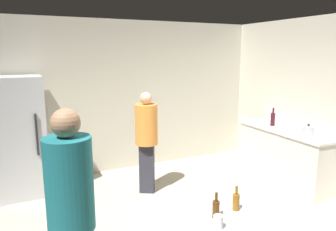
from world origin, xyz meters
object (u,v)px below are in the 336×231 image
wine_bottle_on_counter (273,119)px  plastic_cup_white (218,222)px  person_in_orange_shirt (147,135)px  beer_bottle_amber (236,201)px  kettle (308,130)px  refrigerator (21,137)px  person_in_teal_shirt (71,207)px  beer_bottle_brown (216,209)px

wine_bottle_on_counter → plastic_cup_white: 3.29m
plastic_cup_white → person_in_orange_shirt: 2.42m
beer_bottle_amber → person_in_orange_shirt: (0.01, 2.21, 0.09)m
kettle → beer_bottle_amber: size_ratio=1.06×
refrigerator → plastic_cup_white: bearing=-66.0°
person_in_teal_shirt → person_in_orange_shirt: person_in_teal_shirt is taller
person_in_teal_shirt → person_in_orange_shirt: (1.43, 2.12, -0.13)m
refrigerator → beer_bottle_brown: size_ratio=7.83×
beer_bottle_amber → person_in_teal_shirt: person_in_teal_shirt is taller
kettle → person_in_orange_shirt: bearing=155.3°
person_in_teal_shirt → refrigerator: bearing=138.3°
beer_bottle_brown → beer_bottle_amber: bearing=8.6°
refrigerator → person_in_orange_shirt: refrigerator is taller
plastic_cup_white → person_in_teal_shirt: person_in_teal_shirt is taller
beer_bottle_brown → plastic_cup_white: bearing=-117.4°
kettle → beer_bottle_brown: size_ratio=1.06×
person_in_orange_shirt → wine_bottle_on_counter: bearing=111.9°
plastic_cup_white → person_in_orange_shirt: person_in_orange_shirt is taller
wine_bottle_on_counter → person_in_teal_shirt: (-3.63, -1.81, 0.02)m
beer_bottle_amber → person_in_teal_shirt: 1.43m
beer_bottle_brown → person_in_teal_shirt: bearing=173.8°
beer_bottle_amber → person_in_teal_shirt: size_ratio=0.13×
wine_bottle_on_counter → kettle: bearing=-87.8°
plastic_cup_white → wine_bottle_on_counter: bearing=39.5°
beer_bottle_amber → plastic_cup_white: beer_bottle_amber is taller
beer_bottle_brown → plastic_cup_white: size_ratio=2.09×
beer_bottle_amber → plastic_cup_white: size_ratio=2.09×
person_in_teal_shirt → person_in_orange_shirt: size_ratio=1.13×
kettle → plastic_cup_white: (-2.56, -1.37, -0.18)m
wine_bottle_on_counter → person_in_teal_shirt: person_in_teal_shirt is taller
kettle → wine_bottle_on_counter: size_ratio=0.79×
beer_bottle_amber → refrigerator: bearing=120.1°
refrigerator → person_in_orange_shirt: bearing=-23.1°
wine_bottle_on_counter → person_in_teal_shirt: 4.06m
wine_bottle_on_counter → person_in_orange_shirt: 2.23m
plastic_cup_white → person_in_orange_shirt: (0.33, 2.39, 0.12)m
person_in_teal_shirt → wine_bottle_on_counter: bearing=68.8°
plastic_cup_white → beer_bottle_brown: bearing=62.6°
kettle → person_in_teal_shirt: person_in_teal_shirt is taller
wine_bottle_on_counter → beer_bottle_amber: bearing=-139.4°
wine_bottle_on_counter → beer_bottle_brown: (-2.46, -1.94, -0.20)m
wine_bottle_on_counter → beer_bottle_brown: wine_bottle_on_counter is taller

